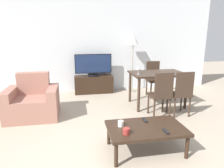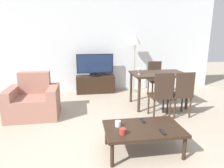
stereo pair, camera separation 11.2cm
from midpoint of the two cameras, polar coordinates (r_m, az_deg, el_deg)
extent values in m
cube|color=silver|center=(5.81, -5.67, 11.20)|extent=(7.38, 0.06, 2.70)
cube|color=#9E6B5B|center=(4.31, -20.76, -6.07)|extent=(0.62, 0.75, 0.43)
cube|color=#9E6B5B|center=(4.45, -20.55, 0.42)|extent=(0.62, 0.20, 0.45)
cube|color=#9E6B5B|center=(4.39, -26.00, -5.02)|extent=(0.18, 0.75, 0.61)
cube|color=#9E6B5B|center=(4.22, -15.52, -4.81)|extent=(0.18, 0.75, 0.61)
cube|color=black|center=(5.72, -4.20, -0.05)|extent=(1.07, 0.39, 0.49)
cylinder|color=black|center=(5.66, -4.25, 2.49)|extent=(0.32, 0.32, 0.03)
cylinder|color=black|center=(5.65, -4.26, 2.89)|extent=(0.04, 0.04, 0.05)
cube|color=black|center=(5.60, -4.31, 5.82)|extent=(1.02, 0.04, 0.54)
cube|color=#19284C|center=(5.58, -4.29, 5.79)|extent=(0.98, 0.01, 0.50)
cube|color=black|center=(2.88, 10.07, -12.43)|extent=(1.08, 0.66, 0.04)
cylinder|color=black|center=(2.64, 1.34, -19.61)|extent=(0.05, 0.05, 0.33)
cylinder|color=black|center=(2.94, 21.06, -16.76)|extent=(0.05, 0.05, 0.33)
cylinder|color=black|center=(3.10, -0.52, -14.07)|extent=(0.05, 0.05, 0.33)
cylinder|color=black|center=(3.36, 16.38, -12.32)|extent=(0.05, 0.05, 0.33)
cube|color=#38281E|center=(4.67, 13.83, 2.88)|extent=(1.22, 0.80, 0.04)
cylinder|color=#38281E|center=(4.27, 8.47, -3.29)|extent=(0.06, 0.06, 0.74)
cylinder|color=#38281E|center=(4.71, 21.32, -2.48)|extent=(0.06, 0.06, 0.74)
cylinder|color=#38281E|center=(4.90, 6.11, -0.96)|extent=(0.06, 0.06, 0.74)
cylinder|color=#38281E|center=(5.28, 17.67, -0.44)|extent=(0.06, 0.06, 0.74)
cube|color=#38281E|center=(4.10, 14.19, -3.27)|extent=(0.40, 0.40, 0.04)
cylinder|color=#38281E|center=(4.26, 11.14, -5.70)|extent=(0.04, 0.04, 0.42)
cylinder|color=#38281E|center=(4.37, 15.15, -5.39)|extent=(0.04, 0.04, 0.42)
cylinder|color=#38281E|center=(3.97, 12.73, -7.23)|extent=(0.04, 0.04, 0.42)
cylinder|color=#38281E|center=(4.10, 16.98, -6.83)|extent=(0.04, 0.04, 0.42)
cube|color=#38281E|center=(3.87, 15.45, -0.45)|extent=(0.37, 0.04, 0.47)
cube|color=#38281E|center=(5.39, 13.17, 0.88)|extent=(0.40, 0.40, 0.04)
cylinder|color=#38281E|center=(5.24, 12.04, -2.00)|extent=(0.04, 0.04, 0.42)
cylinder|color=#38281E|center=(5.36, 15.28, -1.83)|extent=(0.04, 0.04, 0.42)
cylinder|color=#38281E|center=(5.53, 10.86, -1.10)|extent=(0.04, 0.04, 0.42)
cylinder|color=#38281E|center=(5.65, 13.96, -0.95)|extent=(0.04, 0.04, 0.42)
cube|color=#38281E|center=(5.50, 12.61, 3.89)|extent=(0.37, 0.04, 0.47)
cube|color=#38281E|center=(4.28, 19.44, -2.92)|extent=(0.40, 0.40, 0.04)
cylinder|color=#38281E|center=(4.42, 16.36, -5.29)|extent=(0.04, 0.04, 0.42)
cylinder|color=#38281E|center=(4.56, 20.06, -4.96)|extent=(0.04, 0.04, 0.42)
cylinder|color=#38281E|center=(4.14, 18.25, -6.71)|extent=(0.04, 0.04, 0.42)
cylinder|color=#38281E|center=(4.30, 22.12, -6.30)|extent=(0.04, 0.04, 0.42)
cube|color=#38281E|center=(4.07, 20.92, -0.20)|extent=(0.37, 0.04, 0.47)
cylinder|color=gray|center=(5.92, 6.77, -1.92)|extent=(0.24, 0.24, 0.02)
cylinder|color=gray|center=(5.78, 6.96, 4.56)|extent=(0.02, 0.02, 1.33)
cone|color=beige|center=(5.70, 7.20, 12.57)|extent=(0.32, 0.32, 0.28)
cube|color=black|center=(3.06, 9.83, -10.21)|extent=(0.04, 0.15, 0.02)
cube|color=black|center=(2.78, 15.47, -13.07)|extent=(0.04, 0.15, 0.02)
cylinder|color=white|center=(2.85, 2.86, -11.24)|extent=(0.08, 0.08, 0.08)
cylinder|color=maroon|center=(2.65, 4.31, -13.35)|extent=(0.09, 0.09, 0.08)
cylinder|color=silver|center=(4.41, 8.40, 2.81)|extent=(0.06, 0.06, 0.01)
cylinder|color=silver|center=(4.40, 8.41, 3.31)|extent=(0.01, 0.01, 0.07)
sphere|color=silver|center=(4.39, 8.45, 4.19)|extent=(0.07, 0.07, 0.07)
camera|label=1|loc=(0.06, -89.20, 0.20)|focal=32.00mm
camera|label=2|loc=(0.06, 90.80, -0.20)|focal=32.00mm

